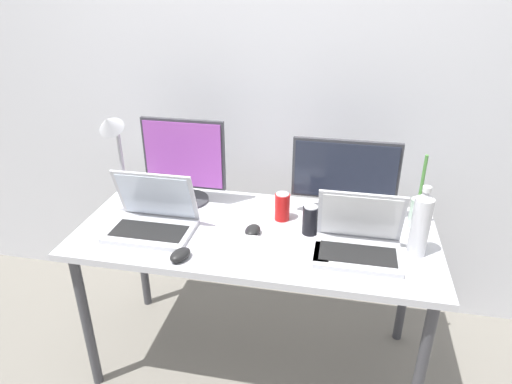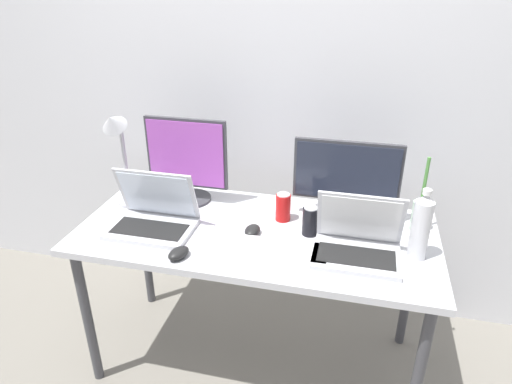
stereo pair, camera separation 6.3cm
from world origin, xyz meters
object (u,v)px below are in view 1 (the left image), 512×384
object	(u,v)px
laptop_secondary	(359,239)
mouse_by_keyboard	(180,255)
work_desk	(256,244)
mouse_by_laptop	(253,230)
laptop_silver	(153,217)
bamboo_vase	(417,211)
water_bottle	(421,224)
monitor_left	(184,161)
keyboard_main	(282,250)
soda_can_by_laptop	(310,220)
monitor_center	(345,176)
desk_lamp	(114,143)
soda_can_near_keyboard	(282,207)

from	to	relation	value
laptop_secondary	mouse_by_keyboard	xyz separation A→B (m)	(-0.67, -0.19, -0.04)
work_desk	mouse_by_laptop	bearing A→B (deg)	-100.13
laptop_silver	bamboo_vase	world-z (taller)	bamboo_vase
water_bottle	bamboo_vase	xyz separation A→B (m)	(0.02, 0.22, -0.06)
monitor_left	keyboard_main	xyz separation A→B (m)	(0.51, -0.34, -0.20)
mouse_by_laptop	soda_can_by_laptop	size ratio (longest dim) A/B	0.72
monitor_center	bamboo_vase	world-z (taller)	monitor_center
monitor_center	mouse_by_laptop	world-z (taller)	monitor_center
monitor_left	laptop_silver	xyz separation A→B (m)	(-0.05, -0.28, -0.15)
mouse_by_keyboard	monitor_center	bearing A→B (deg)	58.83
soda_can_by_laptop	laptop_secondary	bearing A→B (deg)	-28.34
bamboo_vase	desk_lamp	distance (m)	1.33
work_desk	mouse_by_laptop	size ratio (longest dim) A/B	16.71
work_desk	monitor_left	bearing A→B (deg)	152.21
bamboo_vase	monitor_center	bearing A→B (deg)	174.56
monitor_center	desk_lamp	world-z (taller)	desk_lamp
keyboard_main	mouse_by_laptop	xyz separation A→B (m)	(-0.14, 0.11, 0.01)
mouse_by_keyboard	soda_can_near_keyboard	xyz separation A→B (m)	(0.34, 0.39, 0.04)
laptop_silver	soda_can_near_keyboard	distance (m)	0.56
laptop_silver	soda_can_by_laptop	size ratio (longest dim) A/B	2.78
monitor_center	water_bottle	world-z (taller)	monitor_center
keyboard_main	mouse_by_laptop	size ratio (longest dim) A/B	4.02
soda_can_by_laptop	desk_lamp	bearing A→B (deg)	177.61
work_desk	desk_lamp	xyz separation A→B (m)	(-0.64, 0.06, 0.39)
water_bottle	laptop_silver	bearing A→B (deg)	-178.49
water_bottle	soda_can_by_laptop	bearing A→B (deg)	170.06
monitor_center	soda_can_by_laptop	world-z (taller)	monitor_center
laptop_silver	laptop_secondary	bearing A→B (deg)	-0.30
monitor_left	water_bottle	bearing A→B (deg)	-13.82
laptop_secondary	desk_lamp	bearing A→B (deg)	172.35
laptop_secondary	keyboard_main	size ratio (longest dim) A/B	0.91
soda_can_by_laptop	bamboo_vase	distance (m)	0.47
mouse_by_laptop	monitor_center	bearing A→B (deg)	37.29
bamboo_vase	mouse_by_laptop	bearing A→B (deg)	-163.15
work_desk	monitor_left	size ratio (longest dim) A/B	3.74
soda_can_by_laptop	bamboo_vase	world-z (taller)	bamboo_vase
bamboo_vase	water_bottle	bearing A→B (deg)	-95.23
laptop_silver	mouse_by_keyboard	xyz separation A→B (m)	(0.19, -0.19, -0.04)
work_desk	water_bottle	xyz separation A→B (m)	(0.65, -0.05, 0.20)
laptop_silver	mouse_by_laptop	bearing A→B (deg)	6.07
mouse_by_laptop	soda_can_near_keyboard	xyz separation A→B (m)	(0.10, 0.15, 0.04)
work_desk	soda_can_near_keyboard	size ratio (longest dim) A/B	12.03
soda_can_near_keyboard	desk_lamp	world-z (taller)	desk_lamp
monitor_center	soda_can_near_keyboard	distance (m)	0.30
keyboard_main	water_bottle	bearing A→B (deg)	8.64
laptop_secondary	soda_can_by_laptop	xyz separation A→B (m)	(-0.20, 0.11, 0.00)
water_bottle	bamboo_vase	world-z (taller)	bamboo_vase
monitor_center	laptop_secondary	xyz separation A→B (m)	(0.07, -0.28, -0.14)
monitor_center	bamboo_vase	bearing A→B (deg)	-5.44
work_desk	bamboo_vase	xyz separation A→B (m)	(0.67, 0.17, 0.15)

